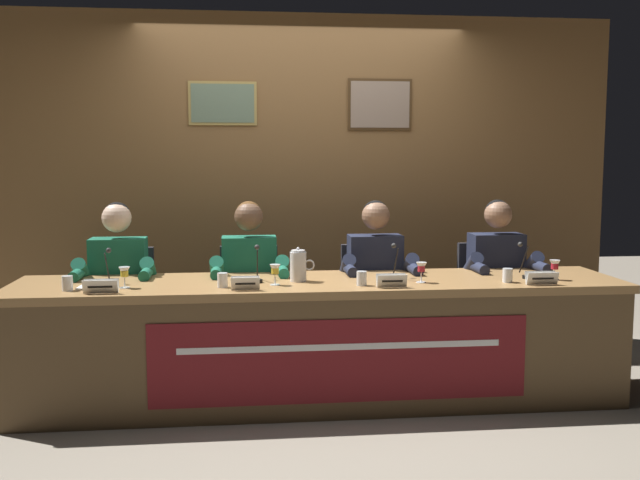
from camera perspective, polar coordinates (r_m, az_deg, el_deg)
name	(u,v)px	position (r m, az deg, el deg)	size (l,w,h in m)	color
ground_plane	(320,399)	(4.61, 0.00, -12.48)	(12.00, 12.00, 0.00)	gray
wall_back_panelled	(302,183)	(5.68, -1.45, 4.52)	(4.92, 0.14, 2.60)	brown
conference_table	(322,322)	(4.36, 0.19, -6.51)	(3.72, 0.78, 0.75)	olive
chair_far_left	(123,317)	(5.09, -15.31, -5.88)	(0.44, 0.44, 0.89)	black
panelist_far_left	(117,282)	(4.85, -15.78, -3.19)	(0.51, 0.48, 1.22)	black
nameplate_far_left	(101,286)	(4.18, -16.98, -3.53)	(0.19, 0.06, 0.08)	white
juice_glass_far_left	(124,273)	(4.30, -15.23, -2.57)	(0.06, 0.06, 0.12)	white
water_cup_far_left	(67,284)	(4.32, -19.37, -3.31)	(0.06, 0.06, 0.08)	silver
microphone_far_left	(107,273)	(4.40, -16.54, -2.56)	(0.06, 0.17, 0.22)	black
chair_center_left	(250,314)	(5.03, -5.59, -5.83)	(0.44, 0.44, 0.89)	black
panelist_center_left	(250,279)	(4.78, -5.60, -3.11)	(0.51, 0.48, 1.22)	black
nameplate_center_left	(245,283)	(4.12, -5.94, -3.42)	(0.16, 0.06, 0.08)	white
juice_glass_center_left	(275,271)	(4.26, -3.58, -2.44)	(0.06, 0.06, 0.12)	white
water_cup_center_left	(223,281)	(4.22, -7.73, -3.23)	(0.06, 0.06, 0.08)	silver
microphone_center_left	(257,269)	(4.39, -4.98, -2.34)	(0.06, 0.17, 0.22)	black
chair_center_right	(371,311)	(5.11, 4.09, -5.62)	(0.44, 0.44, 0.89)	black
panelist_center_right	(377,277)	(4.86, 4.54, -2.93)	(0.51, 0.48, 1.22)	black
nameplate_center_right	(392,281)	(4.20, 5.69, -3.22)	(0.17, 0.06, 0.08)	white
juice_glass_center_right	(421,268)	(4.38, 8.03, -2.25)	(0.06, 0.06, 0.12)	white
water_cup_center_right	(362,279)	(4.25, 3.32, -3.11)	(0.06, 0.06, 0.08)	silver
microphone_center_right	(396,268)	(4.48, 6.08, -2.18)	(0.06, 0.17, 0.22)	black
chair_far_right	(489,308)	(5.32, 13.22, -5.28)	(0.44, 0.44, 0.89)	black
panelist_far_right	(500,275)	(5.09, 14.04, -2.68)	(0.51, 0.48, 1.22)	black
nameplate_far_right	(542,278)	(4.47, 17.15, -2.90)	(0.19, 0.06, 0.08)	white
juice_glass_far_right	(555,266)	(4.66, 18.09, -1.98)	(0.06, 0.06, 0.12)	white
water_cup_far_right	(508,276)	(4.50, 14.63, -2.78)	(0.06, 0.06, 0.08)	silver
microphone_far_right	(525,266)	(4.70, 15.91, -1.98)	(0.06, 0.17, 0.22)	black
water_pitcher_central	(298,266)	(4.38, -1.72, -2.06)	(0.15, 0.10, 0.21)	silver
document_stack_far_left	(98,287)	(4.36, -17.21, -3.57)	(0.22, 0.16, 0.01)	white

